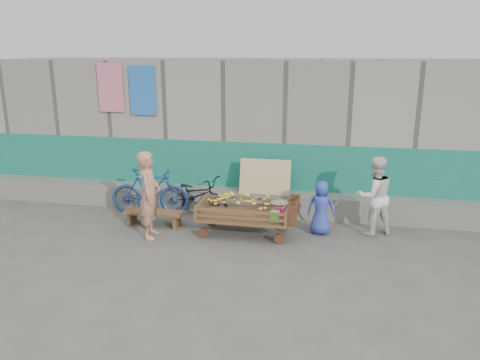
% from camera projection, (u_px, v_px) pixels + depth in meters
% --- Properties ---
extents(ground, '(80.00, 80.00, 0.00)m').
position_uv_depth(ground, '(225.00, 261.00, 7.34)').
color(ground, '#4C4B45').
rests_on(ground, ground).
extents(building_wall, '(12.00, 3.50, 3.00)m').
position_uv_depth(building_wall, '(264.00, 128.00, 10.77)').
color(building_wall, gray).
rests_on(building_wall, ground).
extents(banana_cart, '(1.77, 0.81, 0.76)m').
position_uv_depth(banana_cart, '(242.00, 207.00, 8.29)').
color(banana_cart, brown).
rests_on(banana_cart, ground).
extents(bench, '(1.12, 0.33, 0.28)m').
position_uv_depth(bench, '(154.00, 215.00, 8.80)').
color(bench, brown).
rests_on(bench, ground).
extents(vendor_man, '(0.46, 0.62, 1.55)m').
position_uv_depth(vendor_man, '(149.00, 195.00, 8.11)').
color(vendor_man, tan).
rests_on(vendor_man, ground).
extents(woman, '(0.86, 0.78, 1.43)m').
position_uv_depth(woman, '(374.00, 196.00, 8.26)').
color(woman, white).
rests_on(woman, ground).
extents(child, '(0.49, 0.32, 0.98)m').
position_uv_depth(child, '(321.00, 208.00, 8.33)').
color(child, '#3042AD').
rests_on(child, ground).
extents(bicycle_dark, '(1.63, 1.01, 0.81)m').
position_uv_depth(bicycle_dark, '(195.00, 195.00, 9.34)').
color(bicycle_dark, black).
rests_on(bicycle_dark, ground).
extents(bicycle_blue, '(1.62, 0.65, 0.95)m').
position_uv_depth(bicycle_blue, '(150.00, 192.00, 9.33)').
color(bicycle_blue, navy).
rests_on(bicycle_blue, ground).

